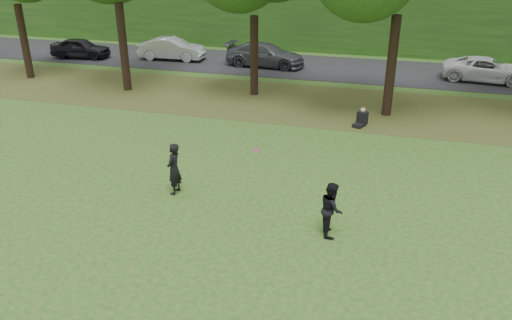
# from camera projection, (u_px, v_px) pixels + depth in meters

# --- Properties ---
(ground) EXTENTS (120.00, 120.00, 0.00)m
(ground) POSITION_uv_depth(u_px,v_px,m) (219.00, 237.00, 13.93)
(ground) COLOR #204916
(ground) RESTS_ON ground
(leaf_litter) EXTENTS (60.00, 7.00, 0.01)m
(leaf_litter) POSITION_uv_depth(u_px,v_px,m) (306.00, 103.00, 25.36)
(leaf_litter) COLOR #4A3D1A
(leaf_litter) RESTS_ON ground
(street) EXTENTS (70.00, 7.00, 0.02)m
(street) POSITION_uv_depth(u_px,v_px,m) (329.00, 68.00, 32.40)
(street) COLOR black
(street) RESTS_ON ground
(far_hedge) EXTENTS (70.00, 3.00, 5.00)m
(far_hedge) POSITION_uv_depth(u_px,v_px,m) (343.00, 16.00, 36.67)
(far_hedge) COLOR #1A4313
(far_hedge) RESTS_ON ground
(player_left) EXTENTS (0.43, 0.64, 1.73)m
(player_left) POSITION_uv_depth(u_px,v_px,m) (174.00, 169.00, 16.05)
(player_left) COLOR black
(player_left) RESTS_ON ground
(player_right) EXTENTS (0.77, 0.89, 1.59)m
(player_right) POSITION_uv_depth(u_px,v_px,m) (332.00, 209.00, 13.80)
(player_right) COLOR black
(player_right) RESTS_ON ground
(parked_cars) EXTENTS (36.05, 3.48, 1.50)m
(parked_cars) POSITION_uv_depth(u_px,v_px,m) (319.00, 59.00, 31.38)
(parked_cars) COLOR black
(parked_cars) RESTS_ON street
(frisbee) EXTENTS (0.38, 0.37, 0.13)m
(frisbee) POSITION_uv_depth(u_px,v_px,m) (256.00, 150.00, 14.20)
(frisbee) COLOR #E8139D
(frisbee) RESTS_ON ground
(seated_person) EXTENTS (0.66, 0.83, 0.83)m
(seated_person) POSITION_uv_depth(u_px,v_px,m) (361.00, 119.00, 22.19)
(seated_person) COLOR black
(seated_person) RESTS_ON ground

